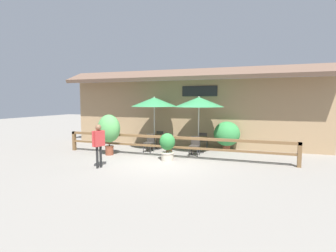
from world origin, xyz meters
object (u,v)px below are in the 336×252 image
object	(u,v)px
chair_middle_wallside	(203,140)
chair_near_wallside	(161,138)
dining_table_near	(154,138)
potted_plant_tall_tropical	(109,130)
patio_umbrella_near	(154,102)
pedestrian	(99,140)
chair_middle_streetside	(195,145)
potted_plant_entrance_palm	(167,146)
chair_near_streetside	(149,142)
dining_table_middle	(198,140)
potted_plant_corner_fern	(227,134)
patio_umbrella_middle	(199,102)

from	to	relation	value
chair_middle_wallside	chair_near_wallside	bearing A→B (deg)	-5.00
dining_table_near	potted_plant_tall_tropical	size ratio (longest dim) A/B	0.55
patio_umbrella_near	pedestrian	size ratio (longest dim) A/B	1.66
chair_middle_streetside	potted_plant_entrance_palm	world-z (taller)	potted_plant_entrance_palm
chair_near_streetside	chair_middle_streetside	distance (m)	2.31
dining_table_near	dining_table_middle	xyz separation A→B (m)	(2.33, -0.05, 0.00)
patio_umbrella_near	chair_near_streetside	size ratio (longest dim) A/B	3.08
patio_umbrella_near	pedestrian	world-z (taller)	patio_umbrella_near
patio_umbrella_near	chair_middle_wallside	size ratio (longest dim) A/B	3.08
chair_near_streetside	potted_plant_entrance_palm	xyz separation A→B (m)	(1.46, -1.46, 0.13)
chair_near_streetside	chair_middle_wallside	xyz separation A→B (m)	(2.35, 1.48, 0.00)
chair_near_wallside	pedestrian	xyz separation A→B (m)	(-0.56, -4.91, 0.55)
chair_middle_streetside	potted_plant_corner_fern	world-z (taller)	potted_plant_corner_fern
patio_umbrella_near	dining_table_middle	bearing A→B (deg)	-1.35
chair_middle_streetside	potted_plant_tall_tropical	bearing A→B (deg)	-161.19
chair_near_streetside	potted_plant_corner_fern	size ratio (longest dim) A/B	0.60
potted_plant_corner_fern	potted_plant_entrance_palm	bearing A→B (deg)	-123.59
dining_table_near	patio_umbrella_near	bearing A→B (deg)	0.00
dining_table_middle	chair_middle_streetside	size ratio (longest dim) A/B	1.16
dining_table_near	potted_plant_corner_fern	size ratio (longest dim) A/B	0.70
chair_near_streetside	potted_plant_entrance_palm	distance (m)	2.07
dining_table_near	potted_plant_entrance_palm	distance (m)	2.65
chair_near_streetside	patio_umbrella_near	bearing A→B (deg)	97.78
potted_plant_tall_tropical	patio_umbrella_middle	bearing A→B (deg)	27.61
potted_plant_corner_fern	dining_table_near	bearing A→B (deg)	-165.72
dining_table_near	potted_plant_entrance_palm	xyz separation A→B (m)	(1.50, -2.19, 0.04)
chair_middle_streetside	potted_plant_tall_tropical	distance (m)	3.99
chair_middle_streetside	chair_middle_wallside	size ratio (longest dim) A/B	1.00
pedestrian	chair_near_wallside	bearing A→B (deg)	9.22
dining_table_middle	potted_plant_corner_fern	distance (m)	1.57
patio_umbrella_near	potted_plant_entrance_palm	world-z (taller)	patio_umbrella_near
chair_near_wallside	patio_umbrella_middle	bearing A→B (deg)	163.47
chair_near_wallside	potted_plant_entrance_palm	world-z (taller)	potted_plant_entrance_palm
dining_table_near	dining_table_middle	distance (m)	2.33
patio_umbrella_middle	chair_middle_wallside	bearing A→B (deg)	85.29
chair_near_streetside	chair_middle_streetside	world-z (taller)	same
potted_plant_entrance_palm	potted_plant_tall_tropical	size ratio (longest dim) A/B	0.62
dining_table_middle	chair_middle_wallside	bearing A→B (deg)	85.29
patio_umbrella_near	chair_middle_wallside	distance (m)	3.16
dining_table_near	dining_table_middle	world-z (taller)	same
chair_near_wallside	pedestrian	bearing A→B (deg)	86.17
chair_near_streetside	chair_near_wallside	xyz separation A→B (m)	(0.04, 1.46, 0.00)
chair_near_wallside	patio_umbrella_near	bearing A→B (deg)	86.77
chair_middle_wallside	pedestrian	distance (m)	5.73
patio_umbrella_middle	dining_table_middle	bearing A→B (deg)	0.00
patio_umbrella_middle	chair_middle_streetside	distance (m)	2.09
chair_middle_wallside	potted_plant_tall_tropical	distance (m)	4.75
patio_umbrella_near	chair_middle_streetside	size ratio (longest dim) A/B	3.08
patio_umbrella_middle	chair_middle_wallside	world-z (taller)	patio_umbrella_middle
chair_middle_streetside	potted_plant_tall_tropical	xyz separation A→B (m)	(-3.75, -1.16, 0.68)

